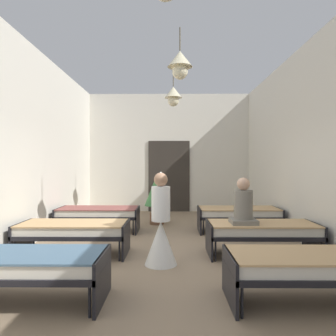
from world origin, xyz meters
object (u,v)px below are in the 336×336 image
bed_right_row_0 (311,265)px  bed_right_row_2 (238,213)px  nurse_near_aisle (161,232)px  bed_left_row_0 (23,265)px  bed_right_row_1 (262,230)px  bed_left_row_2 (99,213)px  bed_left_row_1 (74,230)px  patient_seated_primary (243,207)px  potted_plant (157,193)px

bed_right_row_0 → bed_right_row_2: (0.00, 3.80, 0.00)m
nurse_near_aisle → bed_left_row_0: bearing=-43.4°
bed_right_row_1 → bed_right_row_2: (0.00, 1.90, 0.00)m
bed_left_row_0 → bed_left_row_2: same height
bed_left_row_0 → bed_left_row_1: bearing=90.0°
bed_right_row_1 → patient_seated_primary: (-0.35, -0.08, 0.43)m
bed_left_row_0 → bed_left_row_2: 3.80m
bed_left_row_1 → bed_right_row_2: (3.33, 1.90, 0.00)m
nurse_near_aisle → potted_plant: size_ratio=1.11×
bed_left_row_2 → nurse_near_aisle: bearing=-57.3°
bed_right_row_2 → nurse_near_aisle: size_ratio=1.28×
bed_right_row_2 → potted_plant: size_ratio=1.42×
bed_left_row_1 → patient_seated_primary: (2.98, -0.08, 0.43)m
patient_seated_primary → potted_plant: patient_seated_primary is taller
nurse_near_aisle → potted_plant: nurse_near_aisle is taller
bed_left_row_2 → bed_right_row_2: (3.33, 0.00, 0.00)m
nurse_near_aisle → patient_seated_primary: (1.42, 0.44, 0.34)m
bed_right_row_0 → nurse_near_aisle: 2.24m
potted_plant → bed_left_row_2: bearing=-144.8°
bed_left_row_2 → bed_right_row_2: same height
bed_left_row_2 → potted_plant: 1.70m
bed_right_row_0 → nurse_near_aisle: nurse_near_aisle is taller
bed_right_row_2 → nurse_near_aisle: (-1.77, -2.43, 0.09)m
bed_right_row_0 → bed_left_row_1: bearing=150.3°
bed_left_row_2 → patient_seated_primary: bearing=-33.7°
bed_left_row_0 → bed_left_row_2: bearing=90.0°
bed_left_row_0 → nurse_near_aisle: (1.56, 1.37, 0.09)m
nurse_near_aisle → potted_plant: (-0.21, 3.38, 0.30)m
bed_left_row_0 → potted_plant: size_ratio=1.42×
bed_right_row_0 → bed_left_row_2: (-3.33, 3.80, 0.00)m
bed_left_row_0 → bed_right_row_1: size_ratio=1.00×
bed_right_row_2 → bed_left_row_2: bearing=180.0°
nurse_near_aisle → potted_plant: bearing=-171.1°
bed_right_row_1 → nurse_near_aisle: nurse_near_aisle is taller
bed_right_row_0 → bed_right_row_2: size_ratio=1.00×
bed_left_row_1 → patient_seated_primary: patient_seated_primary is taller
bed_right_row_1 → bed_right_row_2: same height
bed_left_row_0 → patient_seated_primary: 3.52m
bed_right_row_1 → nurse_near_aisle: 1.85m
bed_right_row_2 → patient_seated_primary: (-0.35, -1.98, 0.43)m
bed_right_row_0 → potted_plant: size_ratio=1.42×
bed_left_row_0 → bed_right_row_1: (3.33, 1.90, 0.00)m
nurse_near_aisle → patient_seated_primary: bearing=112.7°
bed_left_row_1 → potted_plant: (1.35, 2.85, 0.40)m
bed_left_row_1 → bed_right_row_1: size_ratio=1.00×
bed_left_row_1 → bed_right_row_2: same height
bed_right_row_2 → patient_seated_primary: patient_seated_primary is taller
bed_left_row_1 → potted_plant: 3.18m
bed_right_row_1 → bed_left_row_1: bearing=180.0°
bed_right_row_2 → potted_plant: bearing=154.3°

